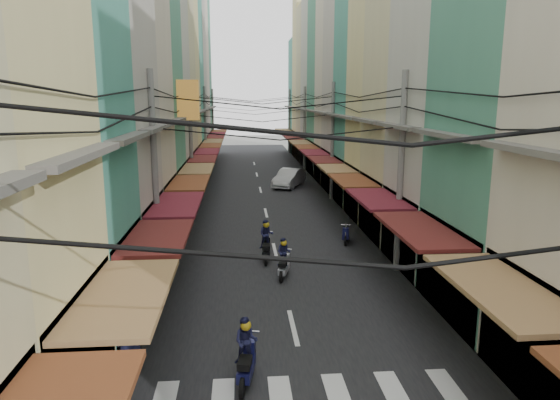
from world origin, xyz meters
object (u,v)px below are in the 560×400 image
market_umbrella (495,238)px  traffic_sign (429,233)px  bicycle (458,281)px  white_car (289,187)px

market_umbrella → traffic_sign: traffic_sign is taller
bicycle → traffic_sign: size_ratio=0.57×
bicycle → traffic_sign: bearing=97.0°
market_umbrella → traffic_sign: (-1.80, 1.43, -0.20)m
white_car → market_umbrella: (4.81, -23.77, 2.36)m
traffic_sign → white_car: bearing=97.7°
white_car → market_umbrella: size_ratio=1.93×
white_car → bicycle: white_car is taller
bicycle → market_umbrella: (0.23, -2.02, 2.36)m
bicycle → market_umbrella: bearing=172.9°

